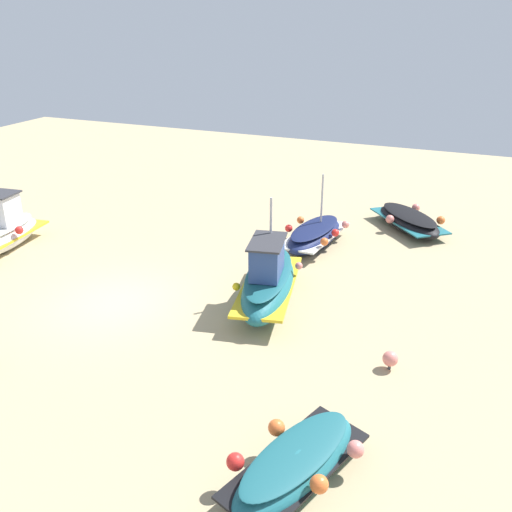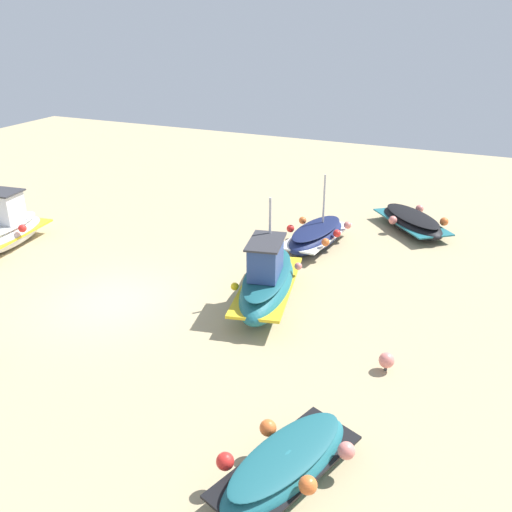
# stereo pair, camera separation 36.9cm
# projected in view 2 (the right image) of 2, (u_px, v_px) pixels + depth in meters

# --- Properties ---
(ground_plane) EXTENTS (50.92, 50.92, 0.00)m
(ground_plane) POSITION_uv_depth(u_px,v_px,m) (116.00, 301.00, 18.19)
(ground_plane) COLOR tan
(fishing_boat_0) EXTENTS (2.19, 3.94, 2.77)m
(fishing_boat_0) POSITION_uv_depth(u_px,v_px,m) (316.00, 235.00, 22.19)
(fishing_boat_0) COLOR navy
(fishing_boat_0) RESTS_ON ground_plane
(fishing_boat_1) EXTENTS (2.34, 4.25, 4.09)m
(fishing_boat_1) POSITION_uv_depth(u_px,v_px,m) (3.00, 230.00, 22.04)
(fishing_boat_1) COLOR white
(fishing_boat_1) RESTS_ON ground_plane
(fishing_boat_2) EXTENTS (3.73, 3.91, 0.79)m
(fishing_boat_2) POSITION_uv_depth(u_px,v_px,m) (412.00, 222.00, 23.78)
(fishing_boat_2) COLOR black
(fishing_boat_2) RESTS_ON ground_plane
(fishing_boat_3) EXTENTS (2.44, 4.83, 3.38)m
(fishing_boat_3) POSITION_uv_depth(u_px,v_px,m) (267.00, 282.00, 17.74)
(fishing_boat_3) COLOR #1E6670
(fishing_boat_3) RESTS_ON ground_plane
(fishing_boat_4) EXTENTS (2.36, 3.75, 0.93)m
(fishing_boat_4) POSITION_uv_depth(u_px,v_px,m) (286.00, 465.00, 11.09)
(fishing_boat_4) COLOR #1E6670
(fishing_boat_4) RESTS_ON ground_plane
(mooring_buoy_0) EXTENTS (0.41, 0.41, 0.51)m
(mooring_buoy_0) POSITION_uv_depth(u_px,v_px,m) (387.00, 360.00, 14.59)
(mooring_buoy_0) COLOR #3F3F42
(mooring_buoy_0) RESTS_ON ground_plane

